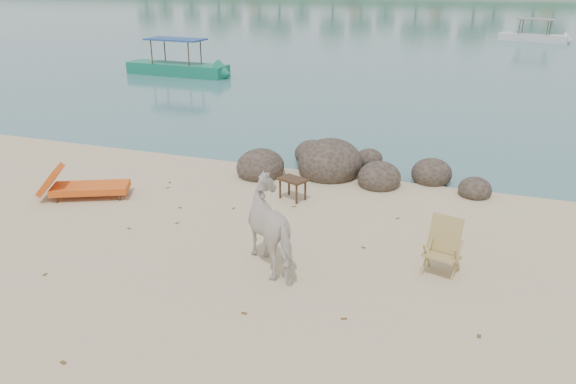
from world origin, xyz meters
name	(u,v)px	position (x,y,z in m)	size (l,w,h in m)	color
water	(475,6)	(0.00, 90.00, 0.00)	(400.00, 400.00, 0.00)	#3B6F76
boulders	(338,167)	(0.31, 5.96, 0.24)	(6.42, 3.00, 1.27)	#2D251E
cow	(276,227)	(0.52, 0.83, 0.78)	(0.84, 1.84, 1.55)	beige
side_table	(293,190)	(-0.25, 3.92, 0.26)	(0.64, 0.41, 0.52)	#2F1E13
lounge_chair	(90,185)	(-4.83, 2.44, 0.33)	(2.21, 0.77, 0.66)	orange
deck_chair	(442,250)	(3.38, 1.53, 0.48)	(0.62, 0.68, 0.97)	tan
boat_near	(176,45)	(-11.82, 18.47, 1.52)	(6.24, 1.40, 3.04)	#157256
boat_mid	(536,22)	(6.52, 41.50, 1.39)	(5.71, 1.29, 2.79)	silver
dead_leaves	(222,267)	(-0.40, 0.44, 0.01)	(7.98, 7.17, 0.00)	brown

